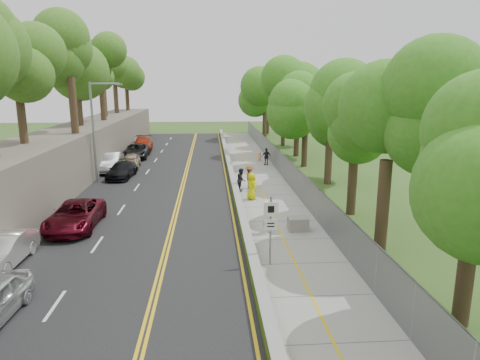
% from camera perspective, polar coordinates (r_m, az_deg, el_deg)
% --- Properties ---
extents(ground, '(140.00, 140.00, 0.00)m').
position_cam_1_polar(ground, '(22.00, 0.18, -8.20)').
color(ground, '#33511E').
rests_on(ground, ground).
extents(road, '(11.20, 66.00, 0.04)m').
position_cam_1_polar(road, '(36.55, -10.05, 0.17)').
color(road, black).
rests_on(road, ground).
extents(sidewalk, '(4.20, 66.00, 0.05)m').
position_cam_1_polar(sidewalk, '(36.57, 2.43, 0.37)').
color(sidewalk, gray).
rests_on(sidewalk, ground).
extents(jersey_barrier, '(0.42, 66.00, 0.60)m').
position_cam_1_polar(jersey_barrier, '(36.32, -1.17, 0.74)').
color(jersey_barrier, '#93F117').
rests_on(jersey_barrier, ground).
extents(rock_embankment, '(5.00, 66.00, 4.00)m').
position_cam_1_polar(rock_embankment, '(37.91, -22.45, 2.89)').
color(rock_embankment, '#595147').
rests_on(rock_embankment, ground).
extents(chainlink_fence, '(0.04, 66.00, 2.00)m').
position_cam_1_polar(chainlink_fence, '(36.66, 5.71, 1.91)').
color(chainlink_fence, slate).
rests_on(chainlink_fence, ground).
extents(trees_embankment, '(6.40, 66.00, 13.00)m').
position_cam_1_polar(trees_embankment, '(37.38, -22.84, 15.85)').
color(trees_embankment, '#467B23').
rests_on(trees_embankment, rock_embankment).
extents(trees_fenceside, '(7.00, 66.00, 14.00)m').
position_cam_1_polar(trees_fenceside, '(36.50, 9.63, 11.23)').
color(trees_fenceside, '#428B23').
rests_on(trees_fenceside, ground).
extents(streetlight, '(2.52, 0.22, 8.00)m').
position_cam_1_polar(streetlight, '(35.77, -18.66, 6.92)').
color(streetlight, gray).
rests_on(streetlight, ground).
extents(signpost, '(0.62, 0.09, 3.10)m').
position_cam_1_polar(signpost, '(18.62, 4.11, -5.77)').
color(signpost, gray).
rests_on(signpost, sidewalk).
extents(construction_barrel, '(0.54, 0.54, 0.89)m').
position_cam_1_polar(construction_barrel, '(44.14, 2.47, 3.14)').
color(construction_barrel, orange).
rests_on(construction_barrel, sidewalk).
extents(concrete_block, '(1.09, 0.83, 0.72)m').
position_cam_1_polar(concrete_block, '(23.59, 7.74, -5.80)').
color(concrete_block, gray).
rests_on(concrete_block, sidewalk).
extents(car_1, '(1.57, 4.26, 1.39)m').
position_cam_1_polar(car_1, '(21.54, -29.03, -8.26)').
color(car_1, silver).
rests_on(car_1, road).
extents(car_2, '(2.48, 5.27, 1.46)m').
position_cam_1_polar(car_2, '(25.33, -21.12, -4.40)').
color(car_2, '#580B19').
rests_on(car_2, road).
extents(car_3, '(2.19, 4.69, 1.32)m').
position_cam_1_polar(car_3, '(37.50, -15.49, 1.28)').
color(car_3, black).
rests_on(car_3, road).
extents(car_4, '(1.83, 4.00, 1.33)m').
position_cam_1_polar(car_4, '(41.81, -14.31, 2.50)').
color(car_4, tan).
rests_on(car_4, road).
extents(car_5, '(1.94, 5.10, 1.66)m').
position_cam_1_polar(car_5, '(40.65, -16.91, 2.30)').
color(car_5, '#B9BCC0').
rests_on(car_5, road).
extents(car_6, '(2.68, 5.44, 1.49)m').
position_cam_1_polar(car_6, '(47.18, -13.66, 3.77)').
color(car_6, black).
rests_on(car_6, road).
extents(car_7, '(2.68, 5.58, 1.57)m').
position_cam_1_polar(car_7, '(52.54, -12.82, 4.75)').
color(car_7, '#9C2911').
rests_on(car_7, road).
extents(car_8, '(2.15, 4.50, 1.48)m').
position_cam_1_polar(car_8, '(54.58, -13.65, 4.95)').
color(car_8, silver).
rests_on(car_8, road).
extents(painter_0, '(0.89, 1.06, 1.84)m').
position_cam_1_polar(painter_0, '(29.31, 1.55, -0.85)').
color(painter_0, '#D4DD00').
rests_on(painter_0, sidewalk).
extents(painter_1, '(0.52, 0.71, 1.79)m').
position_cam_1_polar(painter_1, '(22.77, 3.65, -4.97)').
color(painter_1, white).
rests_on(painter_1, sidewalk).
extents(painter_2, '(0.82, 0.96, 1.72)m').
position_cam_1_polar(painter_2, '(31.57, 0.19, 0.04)').
color(painter_2, black).
rests_on(painter_2, sidewalk).
extents(painter_3, '(0.88, 1.25, 1.76)m').
position_cam_1_polar(painter_3, '(32.42, 1.29, 0.40)').
color(painter_3, brown).
rests_on(painter_3, sidewalk).
extents(person_far, '(1.03, 0.62, 1.65)m').
position_cam_1_polar(person_far, '(41.83, 3.55, 3.12)').
color(person_far, black).
rests_on(person_far, sidewalk).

